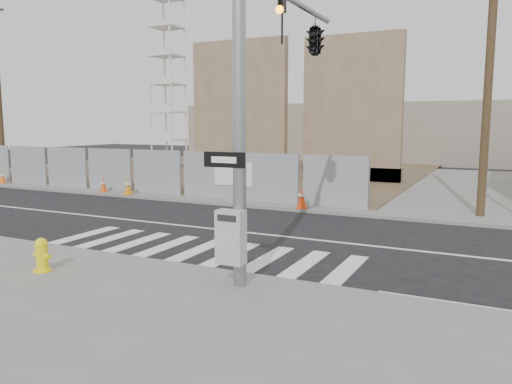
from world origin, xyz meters
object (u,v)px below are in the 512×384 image
at_px(signal_pole, 294,61).
at_px(crane_tower, 167,43).
at_px(fire_hydrant, 42,255).
at_px(traffic_cone_c, 128,186).
at_px(traffic_cone_d, 302,198).
at_px(traffic_cone_b, 103,185).
at_px(traffic_cone_a, 2,177).

xyz_separation_m(signal_pole, crane_tower, (-17.49, 19.05, 4.24)).
relative_size(fire_hydrant, traffic_cone_c, 0.99).
bearing_deg(traffic_cone_d, fire_hydrant, -102.00).
bearing_deg(signal_pole, traffic_cone_d, 108.85).
height_order(fire_hydrant, traffic_cone_b, fire_hydrant).
bearing_deg(traffic_cone_b, traffic_cone_d, -0.99).
distance_m(crane_tower, traffic_cone_d, 21.72).
bearing_deg(signal_pole, traffic_cone_b, 152.07).
bearing_deg(traffic_cone_c, traffic_cone_b, 173.92).
bearing_deg(crane_tower, traffic_cone_b, -67.00).
xyz_separation_m(traffic_cone_b, traffic_cone_d, (10.01, -0.17, 0.07)).
height_order(fire_hydrant, traffic_cone_c, traffic_cone_c).
bearing_deg(traffic_cone_c, signal_pole, -30.78).
height_order(crane_tower, traffic_cone_a, crane_tower).
distance_m(crane_tower, traffic_cone_a, 15.21).
height_order(traffic_cone_a, traffic_cone_c, traffic_cone_c).
height_order(signal_pole, traffic_cone_a, signal_pole).
bearing_deg(traffic_cone_b, fire_hydrant, -52.62).
bearing_deg(traffic_cone_d, traffic_cone_a, 178.77).
bearing_deg(traffic_cone_d, traffic_cone_c, 180.00).
bearing_deg(traffic_cone_b, traffic_cone_a, 178.43).
relative_size(traffic_cone_a, traffic_cone_c, 0.90).
height_order(traffic_cone_b, traffic_cone_c, traffic_cone_c).
xyz_separation_m(traffic_cone_b, traffic_cone_c, (1.62, -0.17, 0.05)).
relative_size(traffic_cone_b, traffic_cone_c, 0.87).
distance_m(traffic_cone_b, traffic_cone_c, 1.63).
relative_size(crane_tower, traffic_cone_d, 22.86).
bearing_deg(crane_tower, fire_hydrant, -60.02).
height_order(traffic_cone_a, traffic_cone_b, traffic_cone_a).
xyz_separation_m(fire_hydrant, traffic_cone_a, (-15.16, 10.48, -0.04)).
xyz_separation_m(crane_tower, traffic_cone_c, (6.98, -12.78, -8.54)).
relative_size(signal_pole, traffic_cone_b, 10.65).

